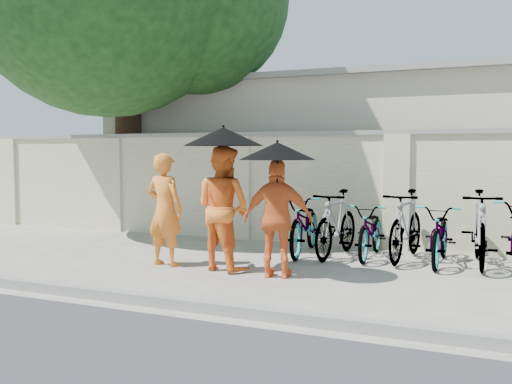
% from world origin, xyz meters
% --- Properties ---
extents(ground, '(80.00, 80.00, 0.00)m').
position_xyz_m(ground, '(0.00, 0.00, 0.00)').
color(ground, '#A6A093').
extents(kerb, '(40.00, 0.16, 0.12)m').
position_xyz_m(kerb, '(0.00, -1.70, 0.06)').
color(kerb, gray).
rests_on(kerb, ground).
extents(compound_wall, '(20.00, 0.30, 2.00)m').
position_xyz_m(compound_wall, '(1.00, 3.20, 1.00)').
color(compound_wall, beige).
rests_on(compound_wall, ground).
extents(building_behind, '(14.00, 6.00, 3.20)m').
position_xyz_m(building_behind, '(2.00, 7.00, 1.60)').
color(building_behind, '#B7AF9E').
rests_on(building_behind, ground).
extents(monk_left, '(0.65, 0.46, 1.68)m').
position_xyz_m(monk_left, '(-0.94, 0.28, 0.84)').
color(monk_left, orange).
rests_on(monk_left, ground).
extents(monk_center, '(1.02, 0.88, 1.79)m').
position_xyz_m(monk_center, '(0.00, 0.35, 0.90)').
color(monk_center, orange).
rests_on(monk_center, ground).
extents(parasol_center, '(1.15, 1.15, 1.03)m').
position_xyz_m(parasol_center, '(0.05, 0.27, 1.92)').
color(parasol_center, black).
rests_on(parasol_center, ground).
extents(monk_right, '(0.99, 0.54, 1.60)m').
position_xyz_m(monk_right, '(0.92, 0.18, 0.80)').
color(monk_right, orange).
rests_on(monk_right, ground).
extents(parasol_right, '(1.03, 1.03, 0.92)m').
position_xyz_m(parasol_right, '(0.94, 0.10, 1.71)').
color(parasol_right, black).
rests_on(parasol_right, ground).
extents(bike_0, '(0.87, 1.96, 1.00)m').
position_xyz_m(bike_0, '(0.70, 2.00, 0.50)').
color(bike_0, gray).
rests_on(bike_0, ground).
extents(bike_1, '(0.66, 1.84, 1.09)m').
position_xyz_m(bike_1, '(1.23, 1.98, 0.54)').
color(bike_1, gray).
rests_on(bike_1, ground).
extents(bike_2, '(0.63, 1.70, 0.89)m').
position_xyz_m(bike_2, '(1.77, 2.10, 0.44)').
color(bike_2, gray).
rests_on(bike_2, ground).
extents(bike_3, '(0.70, 1.89, 1.11)m').
position_xyz_m(bike_3, '(2.31, 2.12, 0.55)').
color(bike_3, gray).
rests_on(bike_3, ground).
extents(bike_4, '(0.62, 1.76, 0.93)m').
position_xyz_m(bike_4, '(2.85, 1.99, 0.46)').
color(bike_4, gray).
rests_on(bike_4, ground).
extents(bike_5, '(0.71, 1.93, 1.13)m').
position_xyz_m(bike_5, '(3.39, 2.07, 0.57)').
color(bike_5, gray).
rests_on(bike_5, ground).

